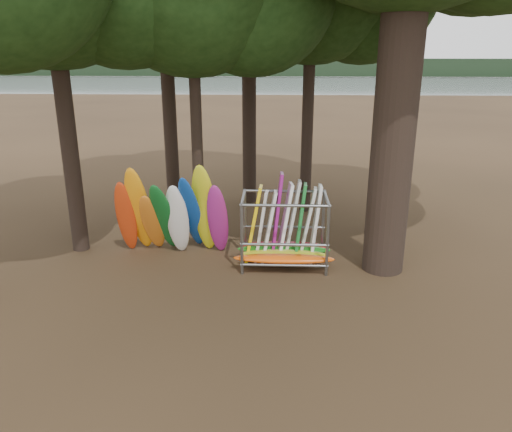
{
  "coord_description": "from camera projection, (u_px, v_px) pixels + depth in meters",
  "views": [
    {
      "loc": [
        1.23,
        -13.12,
        6.34
      ],
      "look_at": [
        0.64,
        1.5,
        1.4
      ],
      "focal_mm": 35.0,
      "sensor_mm": 36.0,
      "label": 1
    }
  ],
  "objects": [
    {
      "name": "storage_rack",
      "position": [
        284.0,
        233.0,
        15.09
      ],
      "size": [
        3.02,
        1.56,
        2.82
      ],
      "color": "slate",
      "rests_on": "ground"
    },
    {
      "name": "far_shore",
      "position": [
        272.0,
        67.0,
        118.0
      ],
      "size": [
        160.0,
        4.0,
        4.0
      ],
      "primitive_type": "cube",
      "color": "black",
      "rests_on": "ground"
    },
    {
      "name": "ground",
      "position": [
        232.0,
        278.0,
        14.49
      ],
      "size": [
        120.0,
        120.0,
        0.0
      ],
      "primitive_type": "plane",
      "color": "#47331E",
      "rests_on": "ground"
    },
    {
      "name": "kayak_row",
      "position": [
        172.0,
        215.0,
        15.73
      ],
      "size": [
        3.61,
        2.12,
        3.17
      ],
      "color": "red",
      "rests_on": "ground"
    },
    {
      "name": "lake",
      "position": [
        268.0,
        95.0,
        71.3
      ],
      "size": [
        160.0,
        160.0,
        0.0
      ],
      "primitive_type": "plane",
      "color": "gray",
      "rests_on": "ground"
    }
  ]
}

